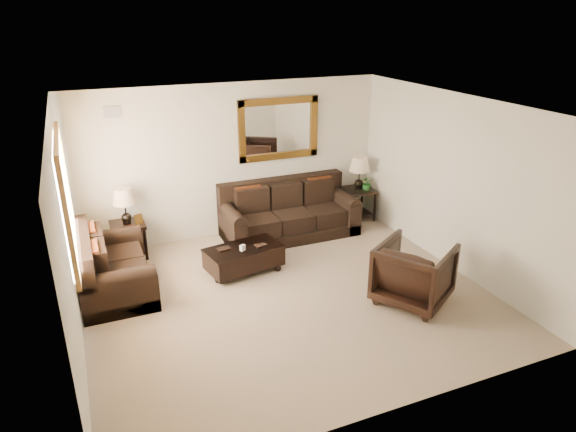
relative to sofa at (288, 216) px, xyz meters
name	(u,v)px	position (x,y,z in m)	size (l,w,h in m)	color
room	(288,208)	(-0.86, -2.03, 1.00)	(5.51, 5.01, 2.71)	#827059
window	(67,200)	(-3.56, -1.13, 1.20)	(0.07, 1.96, 1.66)	white
mirror	(279,129)	(0.00, 0.44, 1.50)	(1.50, 0.06, 1.10)	#4D260F
air_vent	(112,112)	(-2.76, 0.45, 2.00)	(0.25, 0.02, 0.18)	#999999
sofa	(288,216)	(0.00, 0.00, 0.00)	(2.39, 1.03, 0.98)	black
loveseat	(110,270)	(-3.16, -0.91, -0.01)	(0.99, 1.67, 0.94)	black
end_table_left	(126,213)	(-2.77, 0.16, 0.42)	(0.54, 0.54, 1.19)	black
end_table_right	(359,179)	(1.53, 0.15, 0.46)	(0.57, 0.57, 1.24)	black
coffee_table	(244,256)	(-1.19, -1.05, -0.11)	(1.26, 0.83, 0.50)	black
armchair	(414,270)	(0.70, -2.82, 0.12)	(0.93, 0.87, 0.95)	black
potted_plant	(367,184)	(1.65, 0.04, 0.37)	(0.24, 0.27, 0.21)	#1E551D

